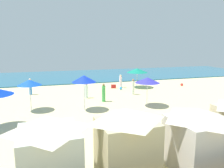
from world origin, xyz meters
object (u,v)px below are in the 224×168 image
object	(u,v)px
beachgoer_4	(121,82)
beach_ball_1	(121,88)
umbrella_2	(29,83)
beachgoer_5	(86,91)
beachgoer_0	(30,87)
cabana_2	(196,138)
beach_ball_2	(182,84)
umbrella_1	(84,79)
umbrella_3	(137,70)
cabana_1	(127,143)
beachgoer_2	(104,93)
umbrella_0	(147,80)
beachgoer_1	(133,87)
cabana_0	(50,155)
cooler_box_0	(114,86)

from	to	relation	value
beachgoer_4	beach_ball_1	distance (m)	1.32
umbrella_2	beachgoer_5	world-z (taller)	umbrella_2
umbrella_2	beachgoer_0	bearing A→B (deg)	93.77
cabana_2	beachgoer_4	distance (m)	17.54
beach_ball_2	umbrella_1	bearing A→B (deg)	-153.50
cabana_2	umbrella_3	xyz separation A→B (m)	(4.51, 16.88, 0.69)
cabana_1	cabana_2	distance (m)	2.98
beachgoer_2	beachgoer_4	xyz separation A→B (m)	(3.54, 5.66, -0.04)
cabana_1	umbrella_0	bearing A→B (deg)	56.96
umbrella_0	umbrella_1	size ratio (longest dim) A/B	0.88
cabana_1	beachgoer_1	size ratio (longest dim) A/B	1.74
cabana_0	beachgoer_0	xyz separation A→B (m)	(-1.67, 16.38, -0.61)
umbrella_0	beach_ball_1	distance (m)	7.26
cooler_box_0	beach_ball_2	distance (m)	8.64
beachgoer_2	beach_ball_1	xyz separation A→B (m)	(3.17, 4.52, -0.62)
cabana_0	beachgoer_4	distance (m)	19.15
beachgoer_2	cooler_box_0	world-z (taller)	beachgoer_2
umbrella_2	beachgoer_0	xyz separation A→B (m)	(-0.39, 5.86, -1.42)
beachgoer_5	beachgoer_0	bearing A→B (deg)	96.05
cabana_2	umbrella_0	distance (m)	9.54
beachgoer_0	umbrella_3	bearing A→B (deg)	94.29
umbrella_1	beachgoer_0	bearing A→B (deg)	122.74
beachgoer_4	cooler_box_0	size ratio (longest dim) A/B	2.75
beachgoer_1	beachgoer_4	xyz separation A→B (m)	(-0.06, 3.77, -0.03)
umbrella_2	cooler_box_0	distance (m)	11.18
beachgoer_0	beachgoer_4	bearing A→B (deg)	97.23
umbrella_0	beachgoer_0	xyz separation A→B (m)	(-9.67, 7.28, -1.40)
beach_ball_1	beachgoer_0	bearing A→B (deg)	178.11
cabana_2	beachgoer_0	size ratio (longest dim) A/B	1.58
beachgoer_0	beachgoer_1	xyz separation A→B (m)	(10.14, -2.96, -0.05)
umbrella_1	umbrella_2	world-z (taller)	umbrella_1
umbrella_1	umbrella_2	bearing A→B (deg)	165.40
umbrella_3	beachgoer_5	world-z (taller)	umbrella_3
umbrella_1	cabana_1	bearing A→B (deg)	-89.64
beachgoer_0	beachgoer_5	size ratio (longest dim) A/B	1.09
cabana_1	beach_ball_2	size ratio (longest dim) A/B	8.47
cabana_2	umbrella_1	distance (m)	10.14
beachgoer_1	cabana_2	bearing A→B (deg)	-2.98
umbrella_0	cooler_box_0	world-z (taller)	umbrella_0
umbrella_2	beach_ball_1	size ratio (longest dim) A/B	7.78
beachgoer_2	cooler_box_0	distance (m)	6.21
umbrella_2	beach_ball_2	distance (m)	18.36
umbrella_3	beach_ball_2	distance (m)	6.10
beachgoer_4	cooler_box_0	bearing A→B (deg)	-143.73
umbrella_3	beachgoer_5	bearing A→B (deg)	-152.81
umbrella_0	umbrella_2	world-z (taller)	umbrella_2
cabana_2	cooler_box_0	world-z (taller)	cabana_2
umbrella_2	beachgoer_4	size ratio (longest dim) A/B	1.58
umbrella_3	beach_ball_2	bearing A→B (deg)	-6.23
cooler_box_0	umbrella_0	bearing A→B (deg)	108.44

